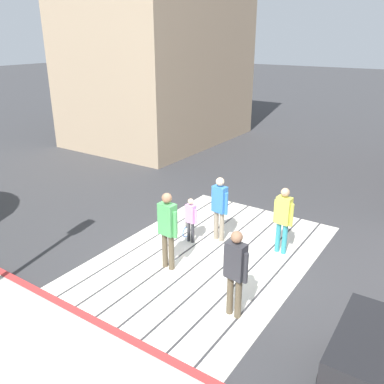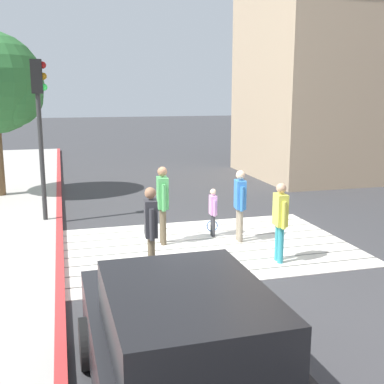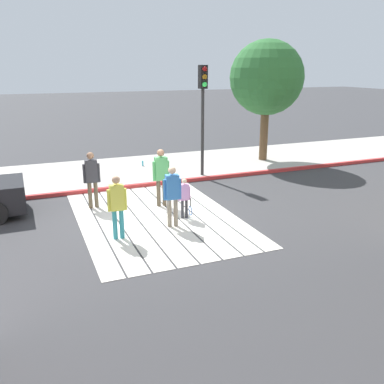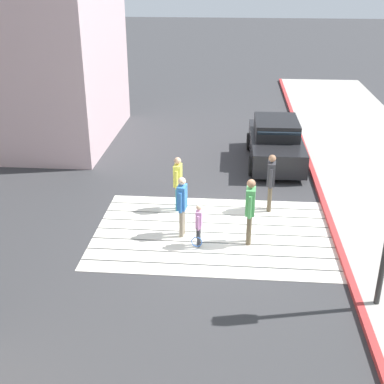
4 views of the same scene
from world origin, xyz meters
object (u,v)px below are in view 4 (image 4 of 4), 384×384
Objects in this scene: pedestrian_teen_behind at (182,202)px; pedestrian_adult_lead at (178,180)px; car_parked_near_curb at (276,143)px; pedestrian_child_with_racket at (199,224)px; pedestrian_adult_trailing at (271,179)px; pedestrian_adult_side at (250,207)px.

pedestrian_adult_lead is at bearing -79.70° from pedestrian_teen_behind.
car_parked_near_curb is 5.30m from pedestrian_adult_lead.
pedestrian_teen_behind is (-0.28, 1.55, 0.02)m from pedestrian_adult_lead.
pedestrian_teen_behind is 0.79m from pedestrian_child_with_racket.
car_parked_near_curb is 6.49m from pedestrian_teen_behind.
car_parked_near_curb is 2.47× the size of pedestrian_adult_trailing.
pedestrian_adult_trailing is (0.42, 4.10, 0.28)m from car_parked_near_curb.
pedestrian_teen_behind is 1.43× the size of pedestrian_child_with_racket.
car_parked_near_curb is 3.66× the size of pedestrian_child_with_racket.
car_parked_near_curb is 4.14m from pedestrian_adult_trailing.
pedestrian_adult_side is at bearing 171.48° from pedestrian_teen_behind.
pedestrian_adult_side is at bearing 72.30° from pedestrian_adult_trailing.
pedestrian_adult_side reaches higher than pedestrian_adult_lead.
pedestrian_adult_trailing is 1.48× the size of pedestrian_child_with_racket.
car_parked_near_curb is at bearing -115.80° from pedestrian_teen_behind.
pedestrian_teen_behind is at bearing -8.52° from pedestrian_adult_side.
pedestrian_adult_side reaches higher than pedestrian_teen_behind.
pedestrian_adult_lead is 1.57m from pedestrian_teen_behind.
pedestrian_child_with_racket is at bearing 12.18° from pedestrian_adult_side.
car_parked_near_curb is 2.40× the size of pedestrian_adult_side.
pedestrian_child_with_racket is at bearing 110.02° from pedestrian_adult_lead.
pedestrian_adult_trailing reaches higher than pedestrian_adult_lead.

